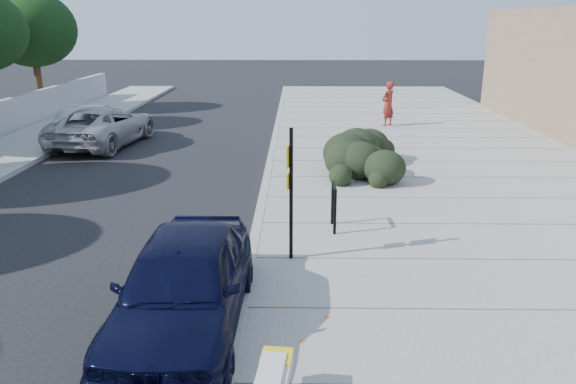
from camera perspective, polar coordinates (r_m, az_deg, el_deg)
name	(u,v)px	position (r m, az deg, el deg)	size (l,w,h in m)	color
ground	(251,265)	(11.20, -3.82, -7.37)	(120.00, 120.00, 0.00)	black
sidewalk_near	(464,189)	(16.51, 17.43, 0.25)	(11.20, 50.00, 0.15)	gray
curb_near	(265,188)	(15.85, -2.36, 0.39)	(0.22, 50.00, 0.17)	#9E9E99
tree_far_f	(32,29)	(32.10, -24.57, 14.79)	(4.40, 4.40, 6.07)	#332114
bike_rack	(334,202)	(12.44, 4.68, -1.07)	(0.08, 0.71, 1.03)	black
sign_post	(290,186)	(10.60, 0.24, 0.59)	(0.13, 0.29, 2.59)	black
hedge	(365,148)	(17.48, 7.83, 4.46)	(1.90, 3.81, 1.43)	black
sedan_navy	(184,285)	(8.76, -10.55, -9.27)	(1.85, 4.59, 1.57)	black
wagon_silver	(91,122)	(24.30, -19.43, 6.77)	(1.47, 4.20, 1.38)	#9C9DA1
suv_silver	(104,126)	(22.78, -18.23, 6.40)	(2.49, 5.39, 1.50)	#A0A2A5
pedestrian	(388,104)	(25.29, 10.12, 8.81)	(0.71, 0.46, 1.93)	maroon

